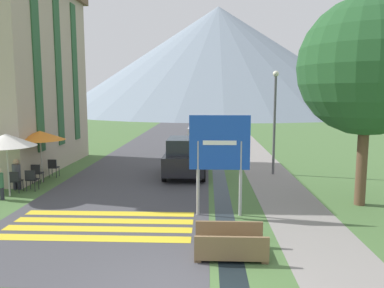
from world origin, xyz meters
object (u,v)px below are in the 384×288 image
cafe_umbrella_middle_orange (40,135)px  cafe_umbrella_front_white (6,140)px  cafe_chair_far_right (53,166)px  streetlamp (275,113)px  hotel_building (9,62)px  cafe_chair_near_right (31,178)px  parked_car_near (185,157)px  cafe_chair_middle (37,172)px  tree_by_path (368,67)px  parked_car_far (198,129)px  person_seated_near (16,173)px  road_sign (220,151)px  cafe_chair_near_left (15,180)px  footbridge (230,245)px

cafe_umbrella_middle_orange → cafe_umbrella_front_white: bearing=-95.8°
cafe_chair_far_right → streetlamp: size_ratio=0.17×
hotel_building → cafe_chair_near_right: (3.03, -4.58, -4.95)m
parked_car_near → cafe_chair_far_right: bearing=-174.9°
cafe_chair_middle → tree_by_path: tree_by_path is taller
hotel_building → cafe_chair_middle: 6.55m
parked_car_far → cafe_umbrella_front_white: cafe_umbrella_front_white is taller
parked_car_far → cafe_chair_near_right: (-6.25, -16.76, -0.40)m
cafe_chair_near_right → person_seated_near: 0.75m
road_sign → parked_car_near: road_sign is taller
tree_by_path → person_seated_near: bearing=173.2°
cafe_umbrella_front_white → cafe_chair_near_left: bearing=94.4°
parked_car_near → parked_car_far: (0.28, 13.73, -0.00)m
cafe_umbrella_front_white → tree_by_path: (12.81, -0.54, 2.60)m
parked_car_far → tree_by_path: size_ratio=0.62×
parked_car_far → person_seated_near: parked_car_far is taller
parked_car_near → person_seated_near: bearing=-157.0°
road_sign → cafe_chair_near_right: road_sign is taller
hotel_building → parked_car_far: size_ratio=2.31×
parked_car_far → tree_by_path: (6.09, -18.12, 3.84)m
hotel_building → parked_car_far: 15.98m
cafe_umbrella_middle_orange → tree_by_path: tree_by_path is taller
footbridge → cafe_chair_near_left: cafe_chair_near_left is taller
hotel_building → tree_by_path: size_ratio=1.42×
cafe_chair_near_left → footbridge: bearing=-41.0°
cafe_umbrella_middle_orange → footbridge: bearing=-42.5°
person_seated_near → streetlamp: streetlamp is taller
cafe_chair_near_right → cafe_umbrella_middle_orange: (-0.23, 1.49, 1.55)m
streetlamp → parked_car_near: bearing=-172.4°
cafe_chair_near_right → streetlamp: (10.19, 3.59, 2.42)m
road_sign → cafe_umbrella_middle_orange: road_sign is taller
cafe_chair_near_right → cafe_umbrella_middle_orange: size_ratio=0.37×
footbridge → person_seated_near: bearing=144.6°
streetlamp → hotel_building: bearing=175.8°
cafe_chair_middle → cafe_umbrella_front_white: cafe_umbrella_front_white is taller
road_sign → cafe_umbrella_middle_orange: 8.70m
cafe_chair_far_right → cafe_umbrella_front_white: 3.71m
footbridge → person_seated_near: (-8.27, 5.87, 0.46)m
road_sign → cafe_chair_middle: size_ratio=3.76×
cafe_umbrella_front_white → cafe_umbrella_middle_orange: 2.32m
road_sign → tree_by_path: size_ratio=0.45×
footbridge → person_seated_near: person_seated_near is taller
hotel_building → cafe_chair_far_right: hotel_building is taller
cafe_chair_near_left → cafe_umbrella_middle_orange: cafe_umbrella_middle_orange is taller
road_sign → streetlamp: (2.80, 6.32, 0.85)m
cafe_chair_middle → person_seated_near: person_seated_near is taller
footbridge → cafe_chair_near_right: (-7.57, 5.67, 0.29)m
parked_car_near → streetlamp: size_ratio=0.79×
footbridge → parked_car_near: parked_car_near is taller
road_sign → footbridge: 3.48m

